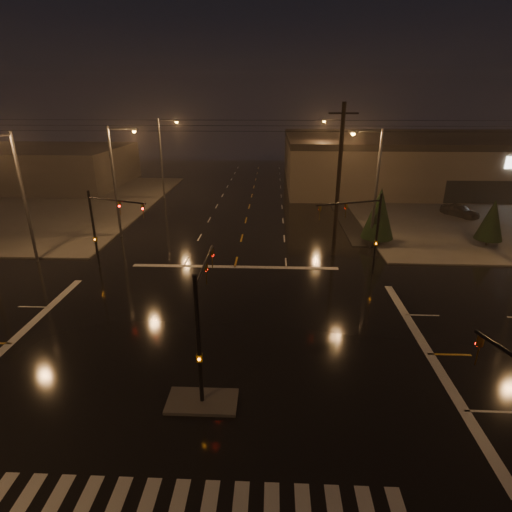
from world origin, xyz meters
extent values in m
plane|color=black|center=(0.00, 0.00, 0.00)|extent=(140.00, 140.00, 0.00)
cube|color=#494641|center=(30.00, 30.00, 0.06)|extent=(36.00, 36.00, 0.12)
cube|color=#494641|center=(-30.00, 30.00, 0.06)|extent=(36.00, 36.00, 0.12)
cube|color=#494641|center=(0.00, -4.00, 0.07)|extent=(3.00, 1.60, 0.15)
cube|color=beige|center=(0.00, 11.00, 0.01)|extent=(16.00, 0.50, 0.01)
cube|color=brown|center=(35.00, 46.00, 3.50)|extent=(60.00, 28.00, 7.00)
cube|color=black|center=(35.00, 46.00, 6.80)|extent=(60.20, 28.20, 0.80)
cube|color=#3C3634|center=(-35.00, 42.00, 2.80)|extent=(30.00, 18.00, 5.60)
cylinder|color=black|center=(0.00, -4.00, 3.00)|extent=(0.18, 0.18, 6.00)
cylinder|color=black|center=(0.00, -1.75, 5.50)|extent=(0.12, 4.50, 0.12)
imported|color=#594707|center=(0.00, 0.27, 5.45)|extent=(0.16, 0.20, 1.00)
cube|color=#594707|center=(0.00, -4.00, 2.30)|extent=(0.25, 0.18, 0.35)
cylinder|color=black|center=(10.50, 10.50, 3.00)|extent=(0.18, 0.18, 6.00)
cylinder|color=black|center=(8.15, 9.64, 5.50)|extent=(4.74, 1.82, 0.12)
imported|color=#594707|center=(6.04, 8.88, 5.45)|extent=(0.24, 0.22, 1.00)
cube|color=#594707|center=(10.50, 10.50, 2.30)|extent=(0.25, 0.18, 0.35)
cylinder|color=black|center=(-10.50, 10.50, 3.00)|extent=(0.18, 0.18, 6.00)
cylinder|color=black|center=(-8.15, 9.64, 5.50)|extent=(4.74, 1.82, 0.12)
imported|color=#594707|center=(-6.04, 8.88, 5.45)|extent=(0.24, 0.22, 1.00)
cube|color=#594707|center=(-10.50, 10.50, 2.30)|extent=(0.25, 0.18, 0.35)
imported|color=#594707|center=(9.20, -6.93, 5.45)|extent=(0.22, 0.24, 1.00)
cylinder|color=#38383A|center=(-11.50, 18.00, 5.00)|extent=(0.24, 0.24, 10.00)
cylinder|color=#38383A|center=(-10.30, 18.00, 9.80)|extent=(2.40, 0.14, 0.14)
cube|color=#38383A|center=(-9.20, 18.00, 9.75)|extent=(0.70, 0.30, 0.18)
sphere|color=#FF9E2D|center=(-9.20, 18.00, 9.62)|extent=(0.32, 0.32, 0.32)
cylinder|color=#38383A|center=(-11.50, 34.00, 5.00)|extent=(0.24, 0.24, 10.00)
cylinder|color=#38383A|center=(-10.30, 34.00, 9.80)|extent=(2.40, 0.14, 0.14)
cube|color=#38383A|center=(-9.20, 34.00, 9.75)|extent=(0.70, 0.30, 0.18)
sphere|color=#FF9E2D|center=(-9.20, 34.00, 9.62)|extent=(0.32, 0.32, 0.32)
cylinder|color=#38383A|center=(11.50, 16.00, 5.00)|extent=(0.24, 0.24, 10.00)
cylinder|color=#38383A|center=(10.30, 16.00, 9.80)|extent=(2.40, 0.14, 0.14)
cube|color=#38383A|center=(9.20, 16.00, 9.75)|extent=(0.70, 0.30, 0.18)
sphere|color=#FF9E2D|center=(9.20, 16.00, 9.62)|extent=(0.32, 0.32, 0.32)
cylinder|color=#38383A|center=(11.50, 36.00, 5.00)|extent=(0.24, 0.24, 10.00)
cylinder|color=#38383A|center=(10.30, 36.00, 9.80)|extent=(2.40, 0.14, 0.14)
cube|color=#38383A|center=(9.20, 36.00, 9.75)|extent=(0.70, 0.30, 0.18)
sphere|color=#FF9E2D|center=(9.20, 36.00, 9.62)|extent=(0.32, 0.32, 0.32)
cylinder|color=#38383A|center=(-16.00, 11.50, 5.00)|extent=(0.24, 0.24, 10.00)
cylinder|color=#38383A|center=(-16.00, 10.30, 9.80)|extent=(0.14, 2.40, 0.14)
cylinder|color=black|center=(8.00, 14.00, 6.00)|extent=(0.32, 0.32, 12.00)
cube|color=black|center=(8.00, 14.00, 11.20)|extent=(2.20, 0.12, 0.12)
cylinder|color=black|center=(12.17, 16.69, 0.35)|extent=(0.18, 0.18, 0.70)
cone|color=black|center=(12.17, 16.69, 2.91)|extent=(2.83, 2.83, 4.42)
cylinder|color=black|center=(21.82, 16.58, 0.35)|extent=(0.18, 0.18, 0.70)
cone|color=black|center=(21.82, 16.58, 2.49)|extent=(2.29, 2.29, 3.58)
imported|color=black|center=(23.60, 26.38, 0.71)|extent=(3.71, 4.41, 1.42)
camera|label=1|loc=(2.89, -17.50, 12.06)|focal=28.00mm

